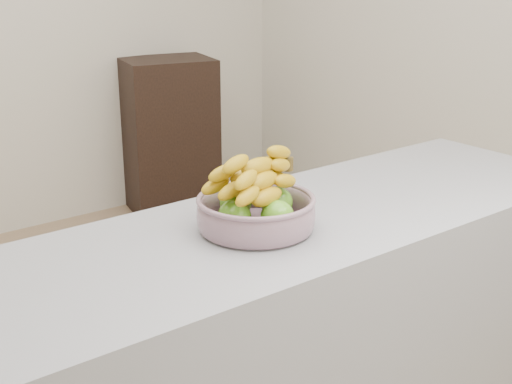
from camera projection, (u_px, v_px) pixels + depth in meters
counter at (287, 369)px, 2.00m from camera, size 2.00×0.60×0.90m
cabinet at (170, 135)px, 4.44m from camera, size 0.61×0.53×0.95m
fruit_bowl at (256, 208)px, 1.77m from camera, size 0.30×0.30×0.19m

